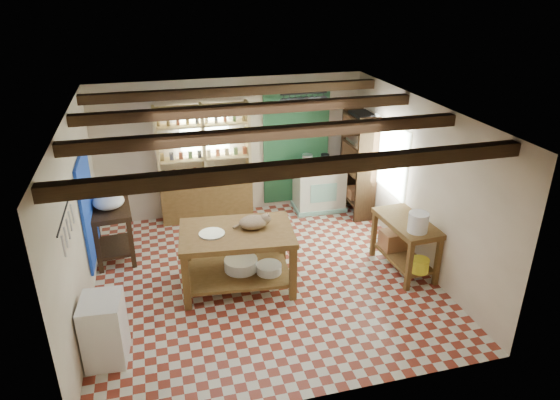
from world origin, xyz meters
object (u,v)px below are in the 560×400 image
object	(u,v)px
work_table	(238,259)
stove	(319,187)
prep_table	(113,233)
white_cabinet	(104,330)
right_counter	(404,245)
cat	(253,222)

from	to	relation	value
work_table	stove	world-z (taller)	stove
work_table	stove	bearing A→B (deg)	53.91
stove	prep_table	distance (m)	3.95
white_cabinet	work_table	bearing A→B (deg)	37.01
work_table	right_counter	bearing A→B (deg)	1.17
stove	cat	bearing A→B (deg)	-126.61
work_table	prep_table	distance (m)	2.22
white_cabinet	right_counter	xyz separation A→B (m)	(4.40, 0.92, 0.01)
stove	white_cabinet	bearing A→B (deg)	-136.65
right_counter	cat	xyz separation A→B (m)	(-2.34, 0.24, 0.59)
right_counter	prep_table	bearing A→B (deg)	157.78
white_cabinet	prep_table	bearing A→B (deg)	94.53
work_table	white_cabinet	world-z (taller)	work_table
work_table	stove	size ratio (longest dim) A/B	1.71
right_counter	stove	bearing A→B (deg)	99.34
prep_table	white_cabinet	size ratio (longest dim) A/B	1.08
prep_table	white_cabinet	bearing A→B (deg)	-94.94
cat	stove	bearing A→B (deg)	47.36
stove	white_cabinet	size ratio (longest dim) A/B	1.13
prep_table	work_table	bearing A→B (deg)	-40.58
stove	work_table	bearing A→B (deg)	-130.05
white_cabinet	cat	size ratio (longest dim) A/B	2.02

